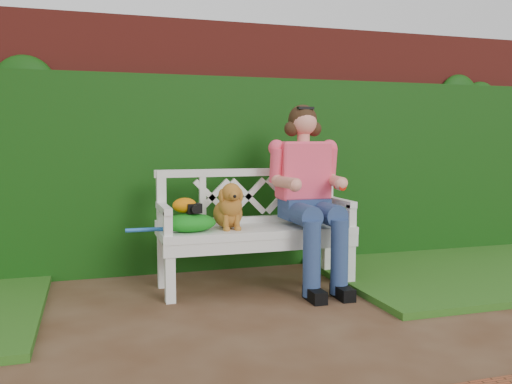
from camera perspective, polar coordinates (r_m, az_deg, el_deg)
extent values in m
plane|color=#452816|center=(3.32, -2.61, -14.71)|extent=(60.00, 60.00, 0.00)
cube|color=maroon|center=(4.98, -8.17, 4.86)|extent=(10.00, 0.30, 2.20)
cube|color=#133909|center=(4.78, -7.72, 1.84)|extent=(10.00, 0.18, 1.70)
cube|color=#205E13|center=(5.17, 21.53, -7.46)|extent=(2.60, 2.00, 0.05)
cube|color=black|center=(4.00, -6.58, -1.72)|extent=(0.12, 0.09, 0.07)
ellipsoid|color=#CC6C07|center=(4.02, -7.53, -1.40)|extent=(0.21, 0.19, 0.11)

